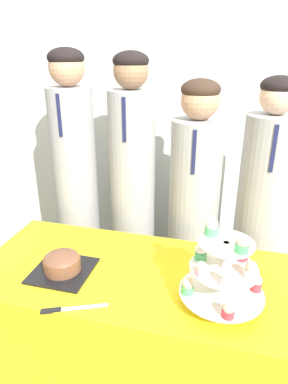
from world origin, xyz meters
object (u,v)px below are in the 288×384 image
(cupcake_stand, at_px, (223,269))
(student_2, at_px, (193,220))
(student_3, at_px, (259,227))
(student_0, at_px, (77,194))
(student_1, at_px, (133,202))
(round_cake, at_px, (62,263))
(cake_knife, at_px, (63,309))

(cupcake_stand, distance_m, student_2, 0.72)
(cupcake_stand, bearing_deg, student_3, 75.66)
(student_2, xyz_separation_m, student_3, (0.36, -0.00, 0.00))
(cupcake_stand, distance_m, student_3, 0.71)
(student_0, relative_size, student_2, 1.09)
(student_0, bearing_deg, student_1, -0.00)
(student_1, bearing_deg, student_2, -0.00)
(cupcake_stand, relative_size, student_0, 0.20)
(round_cake, height_order, student_3, student_3)
(cake_knife, bearing_deg, student_3, 26.58)
(student_1, bearing_deg, cupcake_stand, -51.40)
(student_3, bearing_deg, student_2, 180.00)
(round_cake, relative_size, student_0, 0.15)
(cupcake_stand, bearing_deg, cake_knife, -161.51)
(student_1, height_order, student_3, student_1)
(cupcake_stand, bearing_deg, student_1, 128.60)
(cupcake_stand, height_order, student_1, student_1)
(round_cake, bearing_deg, student_1, 79.41)
(student_0, relative_size, student_3, 1.08)
(cupcake_stand, height_order, student_0, student_0)
(round_cake, relative_size, student_3, 0.16)
(student_0, height_order, student_2, student_0)
(round_cake, height_order, student_0, student_0)
(student_1, height_order, student_2, student_1)
(student_0, distance_m, student_1, 0.35)
(student_0, bearing_deg, student_2, -0.00)
(round_cake, bearing_deg, student_3, 37.86)
(student_1, bearing_deg, round_cake, -100.59)
(round_cake, bearing_deg, student_2, 53.77)
(student_0, height_order, student_1, student_0)
(round_cake, xyz_separation_m, student_1, (0.12, 0.65, 0.01))
(cake_knife, relative_size, student_0, 0.14)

